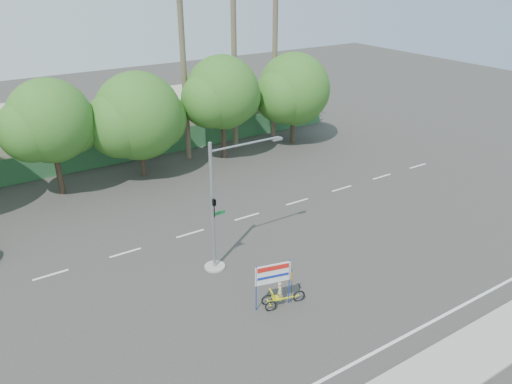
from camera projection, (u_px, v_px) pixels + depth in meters
ground at (298, 290)px, 24.66m from camera, size 120.00×120.00×0.00m
fence at (139, 147)px, 40.64m from camera, size 38.00×0.08×2.00m
building_right at (201, 111)px, 47.67m from camera, size 14.00×8.00×3.60m
tree_left at (50, 124)px, 32.80m from camera, size 6.66×5.60×8.07m
tree_center at (138, 119)px, 36.00m from camera, size 7.62×6.40×7.85m
tree_right at (222, 95)px, 39.12m from camera, size 6.90×5.80×8.36m
tree_far_right at (293, 91)px, 42.81m from camera, size 7.38×6.20×7.94m
palm_tall at (233, 22)px, 39.08m from camera, size 3.73×3.79×17.45m
palm_mid at (275, 33)px, 41.49m from camera, size 3.73×3.79×15.45m
palm_short at (182, 48)px, 37.54m from camera, size 3.73×3.79×14.45m
traffic_signal at (218, 217)px, 25.39m from camera, size 4.72×1.10×7.00m
trike_billboard at (278, 288)px, 23.13m from camera, size 2.46×0.91×2.47m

